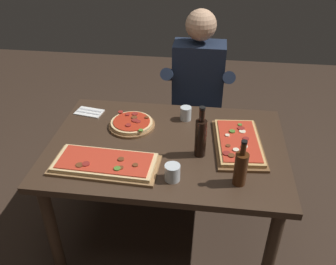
{
  "coord_description": "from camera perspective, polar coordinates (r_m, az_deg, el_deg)",
  "views": [
    {
      "loc": [
        0.23,
        -1.73,
        1.98
      ],
      "look_at": [
        0.0,
        0.05,
        0.79
      ],
      "focal_mm": 38.6,
      "sensor_mm": 36.0,
      "label": 1
    }
  ],
  "objects": [
    {
      "name": "dining_table",
      "position": [
        2.2,
        -0.17,
        -3.87
      ],
      "size": [
        1.4,
        0.96,
        0.74
      ],
      "color": "#3D2B1E",
      "rests_on": "ground_plane"
    },
    {
      "name": "pizza_rectangular_left",
      "position": [
        2.16,
        11.04,
        -1.61
      ],
      "size": [
        0.32,
        0.53,
        0.05
      ],
      "color": "brown",
      "rests_on": "dining_table"
    },
    {
      "name": "ground_plane",
      "position": [
        2.64,
        -0.14,
        -15.06
      ],
      "size": [
        6.4,
        6.4,
        0.0
      ],
      "primitive_type": "plane",
      "color": "#38281E"
    },
    {
      "name": "pizza_round_far",
      "position": [
        2.31,
        -5.74,
        1.38
      ],
      "size": [
        0.3,
        0.3,
        0.05
      ],
      "color": "brown",
      "rests_on": "dining_table"
    },
    {
      "name": "seated_diner",
      "position": [
        2.76,
        4.69,
        6.77
      ],
      "size": [
        0.53,
        0.41,
        1.33
      ],
      "color": "#23232D",
      "rests_on": "ground_plane"
    },
    {
      "name": "wine_bottle_dark",
      "position": [
        2.0,
        5.18,
        -0.62
      ],
      "size": [
        0.06,
        0.06,
        0.31
      ],
      "color": "black",
      "rests_on": "dining_table"
    },
    {
      "name": "oil_bottle_amber",
      "position": [
        1.84,
        11.41,
        -5.47
      ],
      "size": [
        0.07,
        0.07,
        0.26
      ],
      "color": "#47230F",
      "rests_on": "dining_table"
    },
    {
      "name": "tumbler_near_camera",
      "position": [
        1.87,
        0.7,
        -6.46
      ],
      "size": [
        0.08,
        0.08,
        0.09
      ],
      "color": "silver",
      "rests_on": "dining_table"
    },
    {
      "name": "tumbler_far_side",
      "position": [
        2.36,
        2.83,
        2.91
      ],
      "size": [
        0.07,
        0.07,
        0.09
      ],
      "color": "silver",
      "rests_on": "dining_table"
    },
    {
      "name": "napkin_cutlery_set",
      "position": [
        2.51,
        -12.33,
        3.17
      ],
      "size": [
        0.2,
        0.14,
        0.01
      ],
      "color": "white",
      "rests_on": "dining_table"
    },
    {
      "name": "pizza_rectangular_front",
      "position": [
        1.99,
        -9.88,
        -4.84
      ],
      "size": [
        0.59,
        0.29,
        0.05
      ],
      "color": "olive",
      "rests_on": "dining_table"
    },
    {
      "name": "diner_chair",
      "position": [
        2.99,
        4.6,
        3.42
      ],
      "size": [
        0.44,
        0.44,
        0.87
      ],
      "color": "black",
      "rests_on": "ground_plane"
    }
  ]
}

